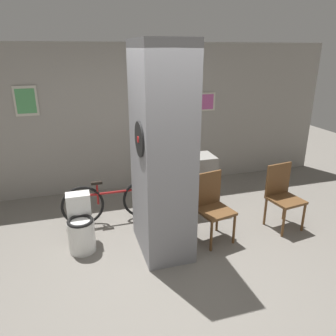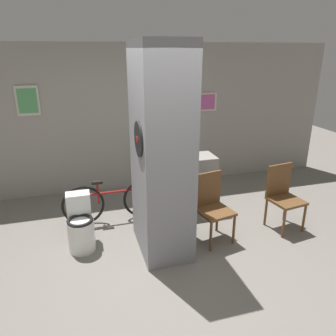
% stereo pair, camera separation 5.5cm
% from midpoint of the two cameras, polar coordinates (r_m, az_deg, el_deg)
% --- Properties ---
extents(ground_plane, '(14.00, 14.00, 0.00)m').
position_cam_midpoint_polar(ground_plane, '(4.13, 0.19, -17.01)').
color(ground_plane, slate).
extents(wall_back, '(8.00, 0.09, 2.60)m').
position_cam_midpoint_polar(wall_back, '(5.98, -6.99, 8.47)').
color(wall_back, gray).
rests_on(wall_back, ground_plane).
extents(pillar_center, '(0.63, 0.96, 2.60)m').
position_cam_midpoint_polar(pillar_center, '(3.96, -0.78, 2.57)').
color(pillar_center, gray).
rests_on(pillar_center, ground_plane).
extents(counter_shelf, '(1.25, 0.44, 0.90)m').
position_cam_midpoint_polar(counter_shelf, '(5.23, 1.71, -2.91)').
color(counter_shelf, gray).
rests_on(counter_shelf, ground_plane).
extents(toilet, '(0.34, 0.50, 0.71)m').
position_cam_midpoint_polar(toilet, '(4.47, -14.63, -9.83)').
color(toilet, white).
rests_on(toilet, ground_plane).
extents(chair_near_pillar, '(0.51, 0.51, 0.94)m').
position_cam_midpoint_polar(chair_near_pillar, '(4.49, 7.97, -6.30)').
color(chair_near_pillar, brown).
rests_on(chair_near_pillar, ground_plane).
extents(chair_by_doorway, '(0.49, 0.49, 0.94)m').
position_cam_midpoint_polar(chair_by_doorway, '(5.03, 19.69, -4.32)').
color(chair_by_doorway, brown).
rests_on(chair_by_doorway, ground_plane).
extents(bicycle, '(1.53, 0.42, 0.67)m').
position_cam_midpoint_polar(bicycle, '(5.03, -9.08, -5.67)').
color(bicycle, black).
rests_on(bicycle, ground_plane).
extents(bottle_tall, '(0.07, 0.07, 0.27)m').
position_cam_midpoint_polar(bottle_tall, '(4.95, -1.21, 2.50)').
color(bottle_tall, olive).
rests_on(bottle_tall, counter_shelf).
extents(bottle_short, '(0.08, 0.08, 0.19)m').
position_cam_midpoint_polar(bottle_short, '(4.96, 0.17, 2.16)').
color(bottle_short, silver).
rests_on(bottle_short, counter_shelf).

